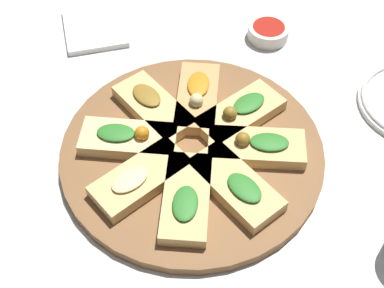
# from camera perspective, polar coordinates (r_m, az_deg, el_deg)

# --- Properties ---
(ground_plane) EXTENTS (3.00, 3.00, 0.00)m
(ground_plane) POSITION_cam_1_polar(r_m,az_deg,el_deg) (0.88, 0.00, -1.19)
(ground_plane) COLOR silver
(serving_board) EXTENTS (0.43, 0.43, 0.02)m
(serving_board) POSITION_cam_1_polar(r_m,az_deg,el_deg) (0.87, 0.00, -0.82)
(serving_board) COLOR brown
(serving_board) RESTS_ON ground_plane
(focaccia_slice_0) EXTENTS (0.16, 0.09, 0.04)m
(focaccia_slice_0) POSITION_cam_1_polar(r_m,az_deg,el_deg) (0.92, 0.59, 5.03)
(focaccia_slice_0) COLOR tan
(focaccia_slice_0) RESTS_ON serving_board
(focaccia_slice_1) EXTENTS (0.16, 0.15, 0.03)m
(focaccia_slice_1) POSITION_cam_1_polar(r_m,az_deg,el_deg) (0.91, -4.15, 4.00)
(focaccia_slice_1) COLOR #DBB775
(focaccia_slice_1) RESTS_ON serving_board
(focaccia_slice_2) EXTENTS (0.09, 0.16, 0.04)m
(focaccia_slice_2) POSITION_cam_1_polar(r_m,az_deg,el_deg) (0.87, -6.80, 0.58)
(focaccia_slice_2) COLOR #E5C689
(focaccia_slice_2) RESTS_ON serving_board
(focaccia_slice_3) EXTENTS (0.15, 0.16, 0.03)m
(focaccia_slice_3) POSITION_cam_1_polar(r_m,az_deg,el_deg) (0.82, -5.56, -3.66)
(focaccia_slice_3) COLOR #DBB775
(focaccia_slice_3) RESTS_ON serving_board
(focaccia_slice_4) EXTENTS (0.16, 0.09, 0.03)m
(focaccia_slice_4) POSITION_cam_1_polar(r_m,az_deg,el_deg) (0.79, -0.60, -5.79)
(focaccia_slice_4) COLOR #DBB775
(focaccia_slice_4) RESTS_ON serving_board
(focaccia_slice_5) EXTENTS (0.16, 0.15, 0.03)m
(focaccia_slice_5) POSITION_cam_1_polar(r_m,az_deg,el_deg) (0.81, 4.69, -4.40)
(focaccia_slice_5) COLOR #DBB775
(focaccia_slice_5) RESTS_ON serving_board
(focaccia_slice_6) EXTENTS (0.09, 0.16, 0.04)m
(focaccia_slice_6) POSITION_cam_1_polar(r_m,az_deg,el_deg) (0.86, 6.90, -0.26)
(focaccia_slice_6) COLOR #DBB775
(focaccia_slice_6) RESTS_ON serving_board
(focaccia_slice_7) EXTENTS (0.15, 0.16, 0.04)m
(focaccia_slice_7) POSITION_cam_1_polar(r_m,az_deg,el_deg) (0.90, 5.13, 3.27)
(focaccia_slice_7) COLOR #DBB775
(focaccia_slice_7) RESTS_ON serving_board
(napkin_stack) EXTENTS (0.16, 0.14, 0.01)m
(napkin_stack) POSITION_cam_1_polar(r_m,az_deg,el_deg) (1.12, -10.33, 12.12)
(napkin_stack) COLOR white
(napkin_stack) RESTS_ON ground_plane
(dipping_bowl) EXTENTS (0.08, 0.08, 0.03)m
(dipping_bowl) POSITION_cam_1_polar(r_m,az_deg,el_deg) (1.09, 8.13, 11.78)
(dipping_bowl) COLOR silver
(dipping_bowl) RESTS_ON ground_plane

